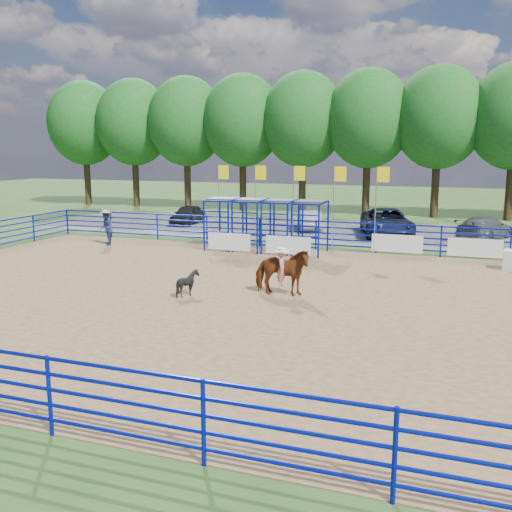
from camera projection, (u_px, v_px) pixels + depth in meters
name	position (u px, v px, depth m)	size (l,w,h in m)	color
ground	(246.00, 298.00, 19.51)	(120.00, 120.00, 0.00)	#3D6026
arena_dirt	(246.00, 298.00, 19.51)	(30.00, 20.00, 0.02)	#97754B
gravel_strip	(342.00, 231.00, 35.25)	(40.00, 10.00, 0.01)	slate
horse_and_rider	(282.00, 270.00, 19.68)	(2.04, 1.03, 2.32)	brown
calf	(188.00, 283.00, 19.68)	(0.74, 0.83, 0.91)	black
spectator_cowboy	(106.00, 228.00, 29.91)	(1.06, 1.09, 1.82)	navy
car_a	(188.00, 215.00, 38.26)	(1.50, 3.73, 1.27)	black
car_b	(309.00, 220.00, 35.63)	(1.31, 3.77, 1.24)	gray
car_c	(387.00, 223.00, 33.02)	(2.62, 5.68, 1.58)	#141934
car_d	(485.00, 228.00, 31.84)	(1.82, 4.47, 1.30)	#5D5D5F
perimeter_fence	(246.00, 277.00, 19.37)	(30.10, 20.10, 1.50)	#0815B3
chute_assembly	(273.00, 226.00, 28.08)	(19.32, 2.41, 4.20)	#0815B3
treeline	(369.00, 114.00, 42.17)	(56.40, 6.40, 11.24)	#3F2B19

